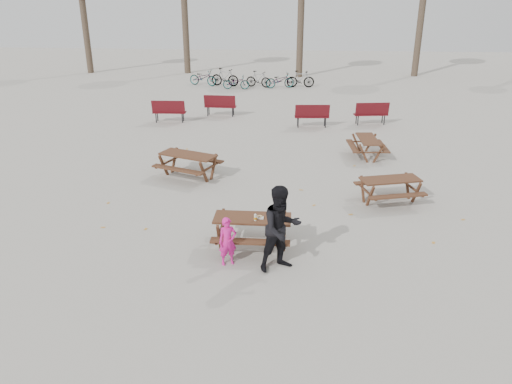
# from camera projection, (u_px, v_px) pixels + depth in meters

# --- Properties ---
(ground) EXTENTS (80.00, 80.00, 0.00)m
(ground) POSITION_uv_depth(u_px,v_px,m) (253.00, 247.00, 11.91)
(ground) COLOR gray
(ground) RESTS_ON ground
(main_picnic_table) EXTENTS (1.80, 1.45, 0.78)m
(main_picnic_table) POSITION_uv_depth(u_px,v_px,m) (252.00, 224.00, 11.69)
(main_picnic_table) COLOR #371F14
(main_picnic_table) RESTS_ON ground
(food_tray) EXTENTS (0.18, 0.11, 0.03)m
(food_tray) POSITION_uv_depth(u_px,v_px,m) (260.00, 218.00, 11.55)
(food_tray) COLOR silver
(food_tray) RESTS_ON main_picnic_table
(bread_roll) EXTENTS (0.14, 0.06, 0.05)m
(bread_roll) POSITION_uv_depth(u_px,v_px,m) (260.00, 216.00, 11.53)
(bread_roll) COLOR tan
(bread_roll) RESTS_ON food_tray
(soda_bottle) EXTENTS (0.07, 0.07, 0.17)m
(soda_bottle) POSITION_uv_depth(u_px,v_px,m) (255.00, 218.00, 11.43)
(soda_bottle) COLOR silver
(soda_bottle) RESTS_ON main_picnic_table
(child) EXTENTS (0.48, 0.41, 1.12)m
(child) POSITION_uv_depth(u_px,v_px,m) (228.00, 241.00, 10.97)
(child) COLOR #DD1B8A
(child) RESTS_ON ground
(adult) EXTENTS (1.18, 1.11, 1.93)m
(adult) POSITION_uv_depth(u_px,v_px,m) (281.00, 229.00, 10.64)
(adult) COLOR black
(adult) RESTS_ON ground
(picnic_table_east) EXTENTS (1.97, 1.75, 0.72)m
(picnic_table_east) POSITION_uv_depth(u_px,v_px,m) (389.00, 190.00, 14.24)
(picnic_table_east) COLOR #371F14
(picnic_table_east) RESTS_ON ground
(picnic_table_north) EXTENTS (2.23, 2.03, 0.79)m
(picnic_table_north) POSITION_uv_depth(u_px,v_px,m) (189.00, 166.00, 16.12)
(picnic_table_north) COLOR #371F14
(picnic_table_north) RESTS_ON ground
(picnic_table_far) EXTENTS (1.42, 1.70, 0.69)m
(picnic_table_far) POSITION_uv_depth(u_px,v_px,m) (367.00, 148.00, 18.09)
(picnic_table_far) COLOR #371F14
(picnic_table_far) RESTS_ON ground
(park_bench_row) EXTENTS (10.69, 2.24, 1.03)m
(park_bench_row) POSITION_uv_depth(u_px,v_px,m) (267.00, 111.00, 22.68)
(park_bench_row) COLOR #5E1219
(park_bench_row) RESTS_ON ground
(bicycle_row) EXTENTS (7.93, 1.95, 1.08)m
(bicycle_row) POSITION_uv_depth(u_px,v_px,m) (248.00, 79.00, 30.69)
(bicycle_row) COLOR black
(bicycle_row) RESTS_ON ground
(fallen_leaves) EXTENTS (11.00, 11.00, 0.01)m
(fallen_leaves) POSITION_uv_depth(u_px,v_px,m) (278.00, 205.00, 14.18)
(fallen_leaves) COLOR #C2852E
(fallen_leaves) RESTS_ON ground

